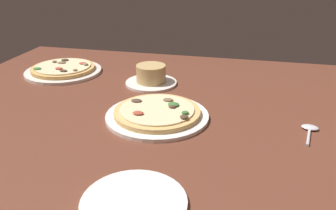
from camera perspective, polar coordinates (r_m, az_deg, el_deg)
dining_table at (r=93.47cm, az=1.71°, el=-2.48°), size 150.00×110.00×4.00cm
pizza_main at (r=89.76cm, az=-1.76°, el=-1.40°), size 26.52×26.52×3.39cm
pizza_side at (r=128.79cm, az=-16.69°, el=5.55°), size 26.36×26.36×3.38cm
ramekin_on_saucer at (r=112.32cm, az=-2.78°, el=4.67°), size 16.50×16.50×6.30cm
side_plate at (r=61.56cm, az=-5.32°, el=-15.60°), size 18.24×18.24×0.90cm
spoon at (r=89.85cm, az=22.08°, el=-3.77°), size 4.43×10.62×1.00cm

